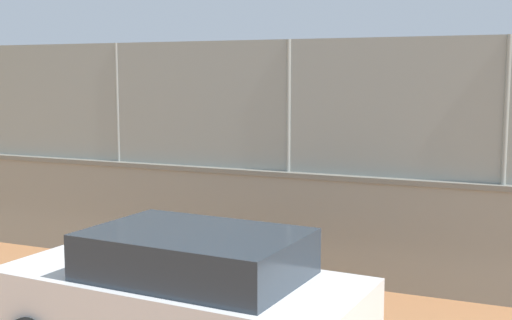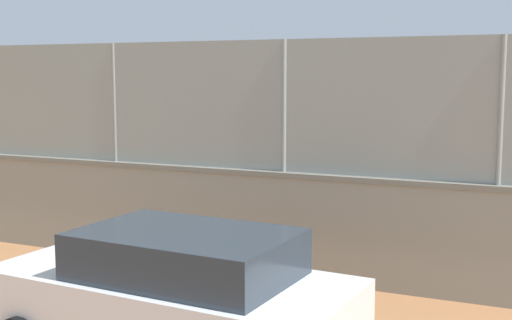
# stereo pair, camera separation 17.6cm
# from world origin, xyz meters

# --- Properties ---
(ground_plane) EXTENTS (260.00, 260.00, 0.00)m
(ground_plane) POSITION_xyz_m (0.00, 0.00, 0.00)
(ground_plane) COLOR #A36B42
(perimeter_wall) EXTENTS (26.68, 0.48, 1.75)m
(perimeter_wall) POSITION_xyz_m (0.37, 11.58, 0.88)
(perimeter_wall) COLOR gray
(perimeter_wall) RESTS_ON ground_plane
(fence_panel_on_wall) EXTENTS (26.22, 0.19, 2.11)m
(fence_panel_on_wall) POSITION_xyz_m (0.37, 11.58, 2.80)
(fence_panel_on_wall) COLOR gray
(fence_panel_on_wall) RESTS_ON perimeter_wall
(player_foreground_swinging) EXTENTS (1.23, 0.69, 1.51)m
(player_foreground_swinging) POSITION_xyz_m (1.60, -0.41, 0.89)
(player_foreground_swinging) COLOR navy
(player_foreground_swinging) RESTS_ON ground_plane
(player_crossing_court) EXTENTS (1.18, 0.73, 1.57)m
(player_crossing_court) POSITION_xyz_m (-0.76, 0.55, 0.92)
(player_crossing_court) COLOR black
(player_crossing_court) RESTS_ON ground_plane
(sports_ball) EXTENTS (0.23, 0.23, 0.23)m
(sports_ball) POSITION_xyz_m (2.72, 1.31, 1.02)
(sports_ball) COLOR white
(parked_car_white) EXTENTS (4.30, 2.21, 1.59)m
(parked_car_white) POSITION_xyz_m (-3.05, 15.29, 0.83)
(parked_car_white) COLOR white
(parked_car_white) RESTS_ON ground_plane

